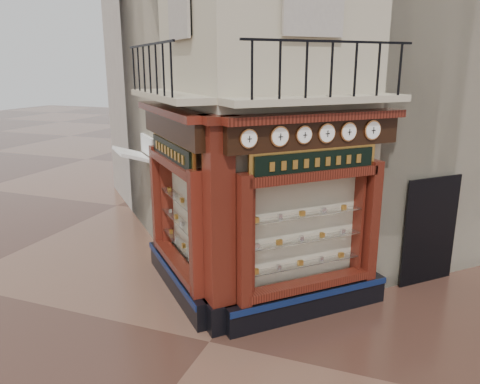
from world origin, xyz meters
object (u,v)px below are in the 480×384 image
at_px(clock_f, 372,130).
at_px(signboard_right, 315,162).
at_px(clock_d, 327,133).
at_px(signboard_left, 172,151).
at_px(corner_pilaster, 219,230).
at_px(clock_b, 280,136).
at_px(awning, 137,243).
at_px(clock_c, 304,135).
at_px(clock_a, 249,139).
at_px(clock_e, 348,132).

xyz_separation_m(clock_f, signboard_right, (-0.89, -0.73, -0.52)).
relative_size(clock_d, signboard_left, 0.18).
distance_m(corner_pilaster, clock_d, 2.56).
bearing_deg(clock_b, corner_pilaster, 155.69).
xyz_separation_m(clock_d, clock_f, (0.71, 0.71, -0.00)).
distance_m(clock_d, awning, 6.92).
bearing_deg(clock_c, clock_f, -0.00).
relative_size(clock_a, clock_b, 0.90).
xyz_separation_m(clock_c, clock_e, (0.66, 0.66, -0.00)).
xyz_separation_m(corner_pilaster, clock_c, (1.31, 0.70, 1.67)).
height_order(clock_a, clock_b, clock_b).
distance_m(clock_e, awning, 7.09).
relative_size(clock_b, signboard_right, 0.19).
xyz_separation_m(clock_b, signboard_right, (0.49, 0.65, -0.52)).
bearing_deg(clock_b, clock_d, -0.00).
bearing_deg(signboard_right, clock_a, -175.43).
relative_size(clock_b, clock_f, 0.96).
bearing_deg(signboard_right, clock_d, -38.53).
relative_size(corner_pilaster, signboard_right, 2.08).
height_order(corner_pilaster, clock_e, corner_pilaster).
height_order(corner_pilaster, signboard_right, corner_pilaster).
bearing_deg(clock_d, clock_b, 180.00).
distance_m(corner_pilaster, signboard_right, 2.12).
bearing_deg(signboard_left, clock_c, -141.36).
xyz_separation_m(clock_c, clock_d, (0.33, 0.33, -0.00)).
relative_size(clock_a, signboard_left, 0.16).
bearing_deg(clock_e, clock_a, -180.00).
xyz_separation_m(corner_pilaster, clock_b, (0.97, 0.37, 1.67)).
bearing_deg(clock_a, signboard_left, 107.46).
relative_size(corner_pilaster, clock_b, 11.23).
distance_m(corner_pilaster, clock_a, 1.77).
bearing_deg(clock_d, clock_f, -0.00).
bearing_deg(clock_c, clock_e, -0.00).
bearing_deg(clock_d, signboard_right, 141.47).
distance_m(signboard_left, signboard_right, 2.92).
bearing_deg(corner_pilaster, awning, 95.75).
height_order(clock_c, awning, clock_c).
height_order(clock_b, clock_c, clock_b).
height_order(clock_a, awning, clock_a).
height_order(clock_c, clock_e, clock_e).
relative_size(clock_a, clock_f, 0.87).
bearing_deg(signboard_right, clock_b, -172.18).
relative_size(clock_b, clock_c, 1.11).
height_order(clock_a, signboard_left, clock_a).
distance_m(corner_pilaster, clock_c, 2.24).
xyz_separation_m(corner_pilaster, signboard_right, (1.46, 1.01, 1.15)).
height_order(clock_c, signboard_left, clock_c).
bearing_deg(clock_b, clock_f, -0.00).
bearing_deg(clock_b, clock_c, 0.00).
bearing_deg(signboard_right, signboard_left, 135.00).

